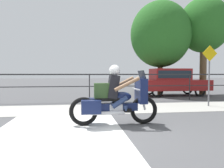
# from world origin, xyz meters

# --- Properties ---
(ground_plane) EXTENTS (120.00, 120.00, 0.00)m
(ground_plane) POSITION_xyz_m (0.00, 0.00, 0.00)
(ground_plane) COLOR #4C4C4F
(sidewalk_band) EXTENTS (44.00, 2.40, 0.01)m
(sidewalk_band) POSITION_xyz_m (0.00, 3.40, 0.01)
(sidewalk_band) COLOR #A8A59E
(sidewalk_band) RESTS_ON ground
(crosswalk_band) EXTENTS (2.94, 6.00, 0.01)m
(crosswalk_band) POSITION_xyz_m (-0.92, -0.20, 0.00)
(crosswalk_band) COLOR silver
(crosswalk_band) RESTS_ON ground
(fence_railing) EXTENTS (36.00, 0.05, 1.33)m
(fence_railing) POSITION_xyz_m (0.00, 5.60, 1.04)
(fence_railing) COLOR #232326
(fence_railing) RESTS_ON ground
(motorcycle) EXTENTS (2.33, 0.76, 1.57)m
(motorcycle) POSITION_xyz_m (0.45, 0.77, 0.68)
(motorcycle) COLOR black
(motorcycle) RESTS_ON ground
(parked_car) EXTENTS (4.18, 1.63, 1.64)m
(parked_car) POSITION_xyz_m (5.06, 7.67, 0.93)
(parked_car) COLOR maroon
(parked_car) RESTS_ON ground
(street_sign) EXTENTS (0.64, 0.06, 2.48)m
(street_sign) POSITION_xyz_m (4.77, 3.40, 1.52)
(street_sign) COLOR slate
(street_sign) RESTS_ON ground
(tree_behind_sign) EXTENTS (3.75, 3.75, 5.87)m
(tree_behind_sign) POSITION_xyz_m (4.58, 8.40, 3.79)
(tree_behind_sign) COLOR brown
(tree_behind_sign) RESTS_ON ground
(tree_behind_car) EXTENTS (3.16, 3.16, 6.16)m
(tree_behind_car) POSITION_xyz_m (7.37, 8.17, 4.38)
(tree_behind_car) COLOR brown
(tree_behind_car) RESTS_ON ground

